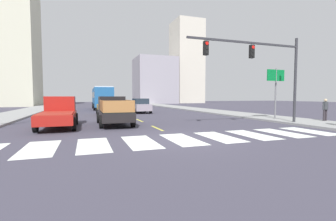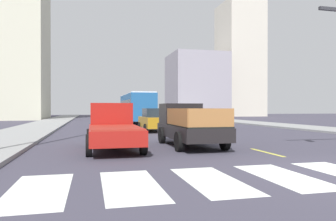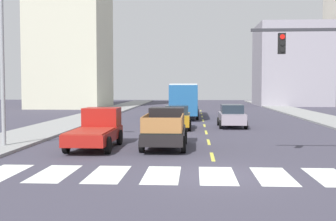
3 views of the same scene
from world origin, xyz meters
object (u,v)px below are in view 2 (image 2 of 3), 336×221
Objects in this scene: pickup_stakebed at (188,125)px; sedan_near_left at (155,120)px; sedan_far at (199,119)px; pickup_dark at (113,127)px; city_bus at (136,106)px.

sedan_near_left is (0.25, 9.06, -0.08)m from pickup_stakebed.
pickup_stakebed is 11.54m from sedan_far.
pickup_dark is 1.18× the size of sedan_near_left.
pickup_stakebed reaches higher than sedan_near_left.
city_bus reaches higher than pickup_dark.
pickup_stakebed is 9.07m from sedan_near_left.
pickup_dark is at bearing -122.47° from sedan_far.
pickup_stakebed is at bearing 9.39° from pickup_dark.
pickup_dark is 13.57m from sedan_far.
pickup_stakebed is at bearing -109.41° from sedan_far.
city_bus is at bearing 86.47° from sedan_near_left.
city_bus reaches higher than sedan_near_left.
pickup_dark is at bearing -173.69° from pickup_stakebed.
pickup_stakebed reaches higher than sedan_far.
city_bus is (0.52, 20.54, 1.02)m from pickup_stakebed.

